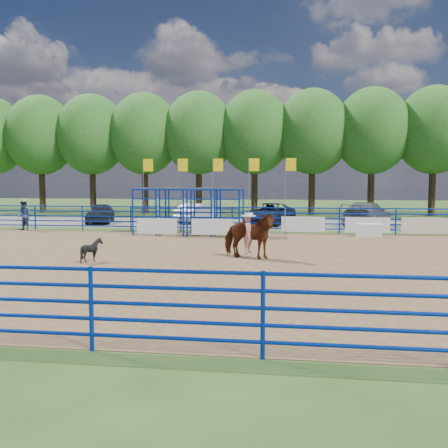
# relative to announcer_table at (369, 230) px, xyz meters

# --- Properties ---
(ground) EXTENTS (120.00, 120.00, 0.00)m
(ground) POSITION_rel_announcer_table_xyz_m (-7.40, -8.76, -0.37)
(ground) COLOR #426327
(ground) RESTS_ON ground
(arena_dirt) EXTENTS (30.00, 20.00, 0.02)m
(arena_dirt) POSITION_rel_announcer_table_xyz_m (-7.40, -8.76, -0.36)
(arena_dirt) COLOR olive
(arena_dirt) RESTS_ON ground
(gravel_strip) EXTENTS (40.00, 10.00, 0.01)m
(gravel_strip) POSITION_rel_announcer_table_xyz_m (-7.40, 8.24, -0.37)
(gravel_strip) COLOR gray
(gravel_strip) RESTS_ON ground
(announcer_table) EXTENTS (1.39, 0.77, 0.70)m
(announcer_table) POSITION_rel_announcer_table_xyz_m (0.00, 0.00, 0.00)
(announcer_table) COLOR white
(announcer_table) RESTS_ON arena_dirt
(horse_and_rider) EXTENTS (2.26, 1.41, 2.47)m
(horse_and_rider) POSITION_rel_announcer_table_xyz_m (-5.60, -8.16, 0.60)
(horse_and_rider) COLOR #642C14
(horse_and_rider) RESTS_ON arena_dirt
(calf) EXTENTS (0.99, 0.94, 0.88)m
(calf) POSITION_rel_announcer_table_xyz_m (-11.20, -9.72, 0.09)
(calf) COLOR black
(calf) RESTS_ON arena_dirt
(spectator_cowboy) EXTENTS (1.04, 0.92, 1.83)m
(spectator_cowboy) POSITION_rel_announcer_table_xyz_m (-19.80, 0.71, 0.57)
(spectator_cowboy) COLOR navy
(spectator_cowboy) RESTS_ON arena_dirt
(car_a) EXTENTS (2.51, 4.33, 1.38)m
(car_a) POSITION_rel_announcer_table_xyz_m (-17.43, 6.57, 0.33)
(car_a) COLOR black
(car_a) RESTS_ON gravel_strip
(car_b) EXTENTS (2.74, 4.36, 1.36)m
(car_b) POSITION_rel_announcer_table_xyz_m (-10.68, 7.72, 0.32)
(car_b) COLOR #979A9F
(car_b) RESTS_ON gravel_strip
(car_c) EXTENTS (3.82, 5.68, 1.45)m
(car_c) POSITION_rel_announcer_table_xyz_m (-5.56, 6.96, 0.36)
(car_c) COLOR #151A36
(car_c) RESTS_ON gravel_strip
(car_d) EXTENTS (4.08, 5.82, 1.57)m
(car_d) POSITION_rel_announcer_table_xyz_m (0.84, 6.89, 0.42)
(car_d) COLOR slate
(car_d) RESTS_ON gravel_strip
(perimeter_fence) EXTENTS (30.10, 20.10, 1.50)m
(perimeter_fence) POSITION_rel_announcer_table_xyz_m (-7.40, -8.76, 0.38)
(perimeter_fence) COLOR #082AB1
(perimeter_fence) RESTS_ON ground
(chute_assembly) EXTENTS (19.32, 2.41, 4.20)m
(chute_assembly) POSITION_rel_announcer_table_xyz_m (-9.30, 0.08, 0.89)
(chute_assembly) COLOR #082AB1
(chute_assembly) RESTS_ON ground
(treeline) EXTENTS (56.40, 6.40, 11.24)m
(treeline) POSITION_rel_announcer_table_xyz_m (-7.40, 17.24, 7.16)
(treeline) COLOR #3F2B19
(treeline) RESTS_ON ground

